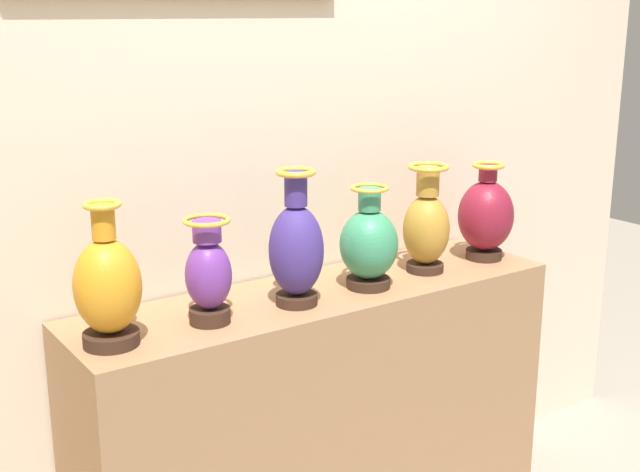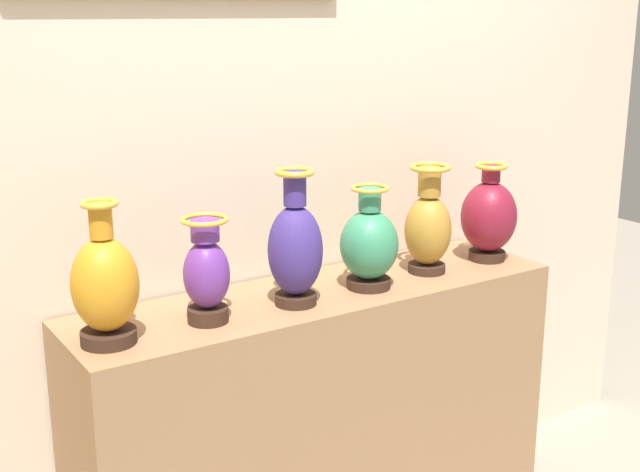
% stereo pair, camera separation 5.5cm
% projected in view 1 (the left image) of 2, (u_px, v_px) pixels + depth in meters
% --- Properties ---
extents(display_shelf, '(1.56, 0.41, 0.91)m').
position_uv_depth(display_shelf, '(320.00, 426.00, 2.67)').
color(display_shelf, '#99704C').
rests_on(display_shelf, ground_plane).
extents(back_wall, '(3.37, 0.14, 2.96)m').
position_uv_depth(back_wall, '(270.00, 89.00, 2.60)').
color(back_wall, beige).
rests_on(back_wall, ground_plane).
extents(vase_amber, '(0.17, 0.17, 0.38)m').
position_uv_depth(vase_amber, '(108.00, 287.00, 2.10)').
color(vase_amber, '#382319').
rests_on(vase_amber, display_shelf).
extents(vase_violet, '(0.13, 0.13, 0.30)m').
position_uv_depth(vase_violet, '(208.00, 274.00, 2.25)').
color(vase_violet, '#382319').
rests_on(vase_violet, display_shelf).
extents(vase_indigo, '(0.16, 0.16, 0.40)m').
position_uv_depth(vase_indigo, '(296.00, 248.00, 2.39)').
color(vase_indigo, '#382319').
rests_on(vase_indigo, display_shelf).
extents(vase_jade, '(0.18, 0.18, 0.32)m').
position_uv_depth(vase_jade, '(369.00, 244.00, 2.55)').
color(vase_jade, '#382319').
rests_on(vase_jade, display_shelf).
extents(vase_ochre, '(0.15, 0.15, 0.35)m').
position_uv_depth(vase_ochre, '(426.00, 226.00, 2.70)').
color(vase_ochre, '#382319').
rests_on(vase_ochre, display_shelf).
extents(vase_burgundy, '(0.19, 0.19, 0.33)m').
position_uv_depth(vase_burgundy, '(486.00, 216.00, 2.84)').
color(vase_burgundy, '#382319').
rests_on(vase_burgundy, display_shelf).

